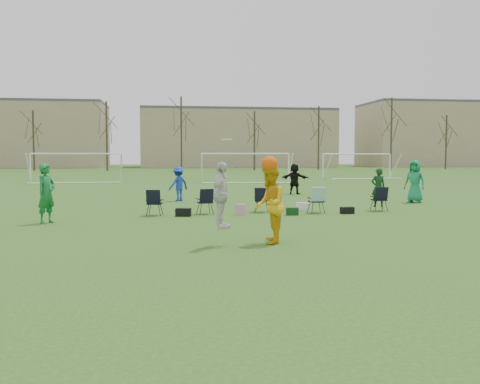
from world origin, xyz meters
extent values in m
plane|color=#275219|center=(0.00, 0.00, 0.00)|extent=(260.00, 260.00, 0.00)
imported|color=#136C31|center=(-6.60, 5.91, 0.98)|extent=(0.77, 0.86, 1.96)
imported|color=#1638AB|center=(-2.09, 14.11, 0.84)|extent=(1.25, 1.14, 1.68)
imported|color=#167F50|center=(8.96, 11.58, 1.01)|extent=(1.12, 1.16, 2.01)
imported|color=black|center=(4.70, 17.88, 0.88)|extent=(1.68, 1.28, 1.77)
imported|color=silver|center=(-1.42, 0.70, 1.25)|extent=(0.74, 1.04, 1.64)
imported|color=#EBAC13|center=(-0.17, 0.93, 0.99)|extent=(0.93, 1.09, 1.98)
sphere|color=#E1540B|center=(-0.17, 0.93, 2.01)|extent=(0.40, 0.40, 0.40)
cylinder|color=white|center=(-1.28, 0.66, 2.60)|extent=(0.27, 0.27, 0.05)
imported|color=#0F3716|center=(5.78, 8.30, 0.93)|extent=(0.61, 0.44, 1.57)
cube|color=black|center=(-2.10, 7.33, 0.15)|extent=(0.60, 0.41, 0.30)
cube|color=#CC84A6|center=(0.03, 7.56, 0.20)|extent=(0.36, 0.23, 0.40)
cube|color=#0F3815|center=(1.94, 7.16, 0.14)|extent=(0.48, 0.33, 0.28)
cube|color=white|center=(2.75, 8.90, 0.16)|extent=(0.46, 0.35, 0.32)
cylinder|color=silver|center=(2.97, 8.82, 0.15)|extent=(0.26, 0.26, 0.30)
cube|color=black|center=(4.13, 7.32, 0.13)|extent=(0.54, 0.34, 0.26)
cube|color=black|center=(-3.15, 7.78, 0.48)|extent=(0.69, 0.69, 0.96)
cube|color=black|center=(-1.25, 8.02, 0.48)|extent=(0.70, 0.70, 0.96)
cube|color=black|center=(1.02, 8.43, 0.48)|extent=(0.74, 0.74, 0.96)
cube|color=black|center=(3.05, 7.82, 0.48)|extent=(0.63, 0.63, 0.96)
cube|color=black|center=(5.78, 8.20, 0.48)|extent=(0.60, 0.60, 0.96)
cylinder|color=white|center=(-13.64, 33.68, 1.20)|extent=(0.12, 0.12, 2.40)
cylinder|color=white|center=(-6.36, 34.32, 1.20)|extent=(0.12, 0.12, 2.40)
cylinder|color=white|center=(-10.00, 34.00, 2.40)|extent=(7.28, 0.76, 0.12)
cylinder|color=white|center=(0.36, 32.25, 1.20)|extent=(0.12, 0.12, 2.40)
cylinder|color=white|center=(7.64, 31.75, 1.20)|extent=(0.12, 0.12, 2.40)
cylinder|color=white|center=(4.00, 32.00, 2.40)|extent=(7.29, 0.63, 0.12)
cylinder|color=white|center=(12.39, 37.49, 1.20)|extent=(0.12, 0.12, 2.40)
cylinder|color=white|center=(19.61, 38.51, 1.20)|extent=(0.12, 0.12, 2.40)
cylinder|color=white|center=(16.00, 38.00, 2.40)|extent=(7.25, 1.13, 0.12)
cylinder|color=#382B21|center=(-22.00, 71.50, 4.50)|extent=(0.28, 0.28, 9.00)
cylinder|color=#382B21|center=(-11.00, 68.50, 5.10)|extent=(0.28, 0.28, 10.20)
cylinder|color=#382B21|center=(0.00, 71.50, 5.70)|extent=(0.28, 0.28, 11.40)
cylinder|color=#382B21|center=(11.00, 68.50, 4.50)|extent=(0.28, 0.28, 9.00)
cylinder|color=#382B21|center=(22.00, 71.50, 5.10)|extent=(0.28, 0.28, 10.20)
cylinder|color=#382B21|center=(33.00, 68.50, 5.70)|extent=(0.28, 0.28, 11.40)
cylinder|color=#382B21|center=(44.00, 71.50, 4.50)|extent=(0.28, 0.28, 9.00)
cube|color=tan|center=(12.00, 96.00, 5.50)|extent=(38.00, 16.00, 11.00)
cube|color=tan|center=(55.00, 96.00, 6.50)|extent=(30.00, 16.00, 13.00)
camera|label=1|loc=(-2.81, -12.20, 2.21)|focal=40.00mm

